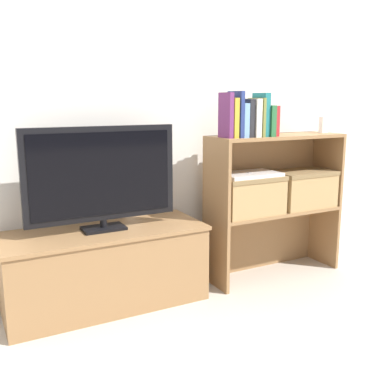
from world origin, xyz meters
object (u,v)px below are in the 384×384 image
at_px(storage_basket_left, 249,193).
at_px(book_olive, 257,117).
at_px(tv_stand, 105,267).
at_px(book_skyblue, 240,120).
at_px(book_teal, 261,115).
at_px(book_navy, 236,114).
at_px(tv, 102,176).
at_px(book_crimson, 271,121).
at_px(book_plum, 226,115).
at_px(book_mustard, 231,118).
at_px(storage_basket_right, 302,187).
at_px(book_ivory, 252,118).
at_px(baby_monitor, 324,125).
at_px(book_forest, 266,121).
at_px(laptop, 249,174).
at_px(book_charcoal, 246,118).

bearing_deg(storage_basket_left, book_olive, -45.41).
height_order(tv_stand, storage_basket_left, storage_basket_left).
xyz_separation_m(book_skyblue, book_teal, (0.14, -0.00, 0.03)).
bearing_deg(book_navy, book_olive, 0.00).
xyz_separation_m(tv_stand, book_skyblue, (0.78, -0.11, 0.77)).
xyz_separation_m(tv, book_teal, (0.92, -0.10, 0.30)).
height_order(tv_stand, book_navy, book_navy).
height_order(book_teal, book_crimson, book_teal).
height_order(book_plum, book_crimson, book_plum).
height_order(tv_stand, book_skyblue, book_skyblue).
distance_m(book_mustard, storage_basket_right, 0.72).
bearing_deg(book_ivory, book_crimson, 0.00).
bearing_deg(book_crimson, baby_monitor, 4.93).
bearing_deg(tv_stand, baby_monitor, -2.60).
bearing_deg(book_teal, book_olive, 180.00).
relative_size(book_plum, book_navy, 0.97).
distance_m(book_ivory, storage_basket_right, 0.62).
xyz_separation_m(book_teal, baby_monitor, (0.53, 0.04, -0.07)).
distance_m(baby_monitor, storage_basket_right, 0.43).
relative_size(book_forest, laptop, 0.50).
distance_m(tv, book_forest, 1.00).
distance_m(tv_stand, book_mustard, 1.07).
relative_size(book_forest, storage_basket_right, 0.45).
height_order(book_crimson, storage_basket_left, book_crimson).
relative_size(book_charcoal, book_forest, 1.20).
height_order(book_ivory, baby_monitor, book_ivory).
xyz_separation_m(tv_stand, book_plum, (0.69, -0.11, 0.80)).
height_order(book_navy, storage_basket_left, book_navy).
relative_size(storage_basket_left, storage_basket_right, 1.00).
bearing_deg(book_ivory, tv_stand, 173.01).
distance_m(tv_stand, storage_basket_left, 0.94).
distance_m(book_navy, storage_basket_left, 0.48).
bearing_deg(baby_monitor, book_forest, -175.40).
xyz_separation_m(book_plum, book_ivory, (0.17, -0.00, -0.02)).
xyz_separation_m(tv_stand, book_mustard, (0.72, -0.11, 0.78)).
xyz_separation_m(tv, laptop, (0.87, -0.08, -0.05)).
relative_size(book_plum, book_charcoal, 1.17).
height_order(book_skyblue, book_forest, book_skyblue).
height_order(book_plum, book_charcoal, book_plum).
xyz_separation_m(book_skyblue, baby_monitor, (0.67, 0.04, -0.04)).
height_order(book_plum, book_teal, same).
relative_size(book_navy, storage_basket_left, 0.65).
height_order(book_ivory, storage_basket_right, book_ivory).
bearing_deg(baby_monitor, book_teal, -175.73).
xyz_separation_m(book_mustard, book_navy, (0.03, 0.00, 0.02)).
xyz_separation_m(book_skyblue, book_ivory, (0.08, -0.00, 0.01)).
xyz_separation_m(book_olive, baby_monitor, (0.56, 0.04, -0.06)).
xyz_separation_m(book_mustard, book_olive, (0.18, 0.00, 0.00)).
distance_m(book_charcoal, book_crimson, 0.18).
relative_size(book_skyblue, book_forest, 1.07).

